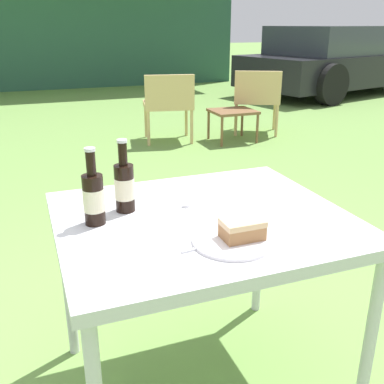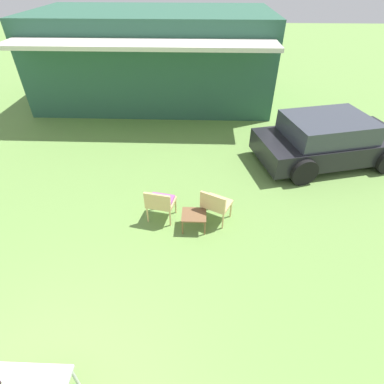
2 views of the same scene
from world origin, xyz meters
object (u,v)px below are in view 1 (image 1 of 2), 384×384
Objects in this scene: cake_on_plate at (237,235)px; wicker_chair_plain at (257,96)px; cola_bottle_near at (124,186)px; cola_bottle_far at (94,197)px; wicker_chair_cushioned at (168,101)px; garden_side_table at (233,114)px; patio_table at (202,233)px; parked_car at (334,61)px.

wicker_chair_plain is at bearing 60.67° from cake_on_plate.
cola_bottle_far is (-0.11, -0.07, 0.00)m from cola_bottle_near.
garden_side_table is (0.72, -0.25, -0.15)m from wicker_chair_cushioned.
wicker_chair_plain is 0.83× the size of patio_table.
cake_on_plate is (-1.05, -3.95, 0.26)m from wicker_chair_cushioned.
wicker_chair_cushioned reaches higher than cake_on_plate.
parked_car is at bearing 47.72° from cola_bottle_far.
garden_side_table is at bearing 64.42° from cake_on_plate.
cola_bottle_near reaches higher than cake_on_plate.
garden_side_table is at bearing -155.75° from parked_car.
wicker_chair_plain is 3.17× the size of cola_bottle_near.
garden_side_table is (-3.55, -2.85, -0.30)m from parked_car.
patio_table is 0.31m from cola_bottle_near.
wicker_chair_cushioned is at bearing 73.90° from patio_table.
cola_bottle_near is at bearing 31.22° from cola_bottle_far.
parked_car is 17.65× the size of cake_on_plate.
parked_car is 8.44m from cake_on_plate.
garden_side_table is at bearing 62.75° from patio_table.
wicker_chair_cushioned is 1.00× the size of wicker_chair_plain.
garden_side_table is at bearing 55.00° from wicker_chair_plain.
garden_side_table is 2.01× the size of cola_bottle_far.
parked_car is 8.34m from cola_bottle_near.
wicker_chair_cushioned is at bearing 26.25° from wicker_chair_plain.
parked_car reaches higher than patio_table.
parked_car is at bearing -137.39° from wicker_chair_cushioned.
parked_car is 8.47m from cola_bottle_far.
wicker_chair_cushioned is 4.09m from cake_on_plate.
garden_side_table is 4.06m from cola_bottle_far.
wicker_chair_cushioned is 3.84m from cola_bottle_near.
parked_car is at bearing 38.67° from garden_side_table.
cola_bottle_far reaches higher than cake_on_plate.
cola_bottle_far is at bearing -148.78° from cola_bottle_near.
patio_table is 0.23m from cake_on_plate.
garden_side_table is 2.11× the size of cake_on_plate.
patio_table is 3.81× the size of cola_bottle_far.
parked_car reaches higher than cake_on_plate.
garden_side_table is at bearing 172.30° from wicker_chair_cushioned.
cola_bottle_far reaches higher than wicker_chair_plain.
wicker_chair_cushioned is 3.17× the size of cola_bottle_near.
cake_on_plate is 0.44m from cola_bottle_near.
cola_bottle_far reaches higher than wicker_chair_cushioned.
cola_bottle_far reaches higher than patio_table.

